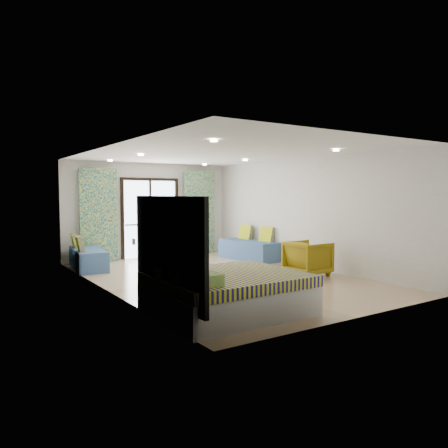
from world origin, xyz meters
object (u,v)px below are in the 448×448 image
bed (227,293)px  daybed_right (250,249)px  armchair (308,257)px  daybed_left (87,258)px  coffee_table (181,250)px

bed → daybed_right: daybed_right is taller
bed → armchair: 3.60m
bed → daybed_right: size_ratio=1.15×
daybed_left → daybed_right: (4.23, -0.93, 0.02)m
daybed_left → armchair: (3.87, -3.59, 0.16)m
bed → armchair: size_ratio=2.61×
daybed_right → coffee_table: (-1.96, 0.40, 0.07)m
bed → armchair: armchair is taller
armchair → coffee_table: bearing=26.3°
armchair → daybed_left: bearing=45.8°
daybed_left → daybed_right: 4.33m
coffee_table → daybed_right: bearing=-11.4°
coffee_table → armchair: armchair is taller
daybed_left → daybed_right: daybed_right is taller
daybed_left → daybed_right: size_ratio=0.93×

